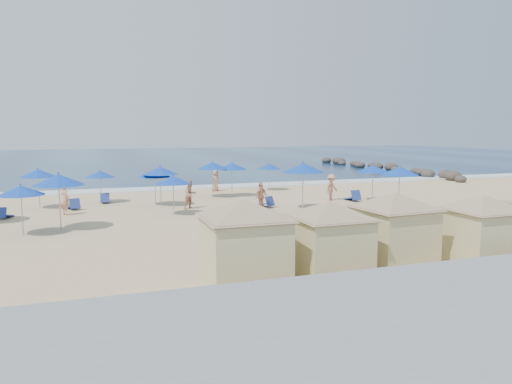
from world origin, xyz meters
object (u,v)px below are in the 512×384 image
at_px(beachgoer_0, 65,199).
at_px(beachgoer_4, 215,180).
at_px(cabana_2, 394,222).
at_px(umbrella_1, 59,180).
at_px(umbrella_12, 100,174).
at_px(cabana_0, 245,234).
at_px(umbrella_6, 173,180).
at_px(umbrella_8, 303,168).
at_px(umbrella_5, 160,171).
at_px(beachgoer_1, 190,195).
at_px(umbrella_2, 38,173).
at_px(umbrella_13, 232,166).
at_px(rock_jetty, 382,167).
at_px(umbrella_4, 155,174).
at_px(umbrella_7, 213,166).
at_px(cabana_3, 483,223).
at_px(beachgoer_2, 261,196).
at_px(umbrella_9, 269,166).
at_px(trash_bin, 258,235).
at_px(umbrella_11, 400,171).
at_px(cabana_1, 330,232).
at_px(beachgoer_3, 331,187).
at_px(umbrella_3, 21,190).
at_px(umbrella_10, 373,169).

height_order(beachgoer_0, beachgoer_4, beachgoer_0).
bearing_deg(beachgoer_4, cabana_2, -128.84).
relative_size(umbrella_1, umbrella_12, 1.28).
distance_m(cabana_0, umbrella_1, 12.27).
xyz_separation_m(cabana_0, umbrella_6, (0.32, 13.35, 0.20)).
distance_m(umbrella_8, beachgoer_0, 13.03).
bearing_deg(umbrella_5, beachgoer_1, -48.52).
height_order(umbrella_2, umbrella_13, umbrella_13).
xyz_separation_m(cabana_2, umbrella_13, (0.20, 18.97, 0.44)).
relative_size(rock_jetty, umbrella_4, 12.09).
bearing_deg(umbrella_5, umbrella_7, 34.12).
distance_m(cabana_2, umbrella_8, 12.62).
bearing_deg(beachgoer_0, cabana_3, -171.24).
height_order(cabana_0, umbrella_1, cabana_0).
xyz_separation_m(beachgoer_1, beachgoer_2, (3.70, -1.67, -0.04)).
bearing_deg(cabana_0, umbrella_4, 90.42).
bearing_deg(umbrella_5, cabana_0, -90.52).
distance_m(umbrella_9, beachgoer_1, 9.94).
relative_size(cabana_3, umbrella_7, 1.78).
bearing_deg(umbrella_8, trash_bin, -125.64).
bearing_deg(beachgoer_2, umbrella_5, -64.73).
distance_m(cabana_0, umbrella_11, 17.09).
relative_size(cabana_1, beachgoer_3, 2.57).
xyz_separation_m(trash_bin, beachgoer_2, (3.00, 8.03, 0.39)).
height_order(umbrella_2, umbrella_9, umbrella_2).
bearing_deg(cabana_3, cabana_2, 162.48).
distance_m(umbrella_2, beachgoer_1, 8.80).
relative_size(umbrella_3, umbrella_4, 1.03).
height_order(cabana_1, beachgoer_3, cabana_1).
height_order(trash_bin, umbrella_11, umbrella_11).
bearing_deg(umbrella_3, umbrella_1, 25.82).
bearing_deg(umbrella_3, umbrella_5, 42.97).
bearing_deg(beachgoer_1, beachgoer_2, -49.89).
relative_size(cabana_3, umbrella_9, 2.12).
xyz_separation_m(umbrella_6, umbrella_13, (5.02, 6.07, 0.18)).
relative_size(umbrella_6, beachgoer_0, 1.26).
bearing_deg(cabana_1, beachgoer_1, 93.88).
bearing_deg(beachgoer_3, beachgoer_2, 171.65).
bearing_deg(umbrella_10, umbrella_8, -164.84).
xyz_separation_m(cabana_1, umbrella_13, (2.73, 19.42, 0.50)).
xyz_separation_m(umbrella_3, umbrella_8, (14.29, 2.44, 0.42)).
bearing_deg(umbrella_7, umbrella_11, -42.47).
bearing_deg(umbrella_6, umbrella_13, 50.40).
bearing_deg(umbrella_11, umbrella_2, 160.63).
bearing_deg(umbrella_10, umbrella_2, 169.18).
relative_size(umbrella_3, umbrella_11, 0.90).
height_order(umbrella_6, umbrella_8, umbrella_8).
relative_size(trash_bin, umbrella_2, 0.34).
height_order(beachgoer_1, beachgoer_4, beachgoer_1).
bearing_deg(umbrella_3, umbrella_11, 2.45).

